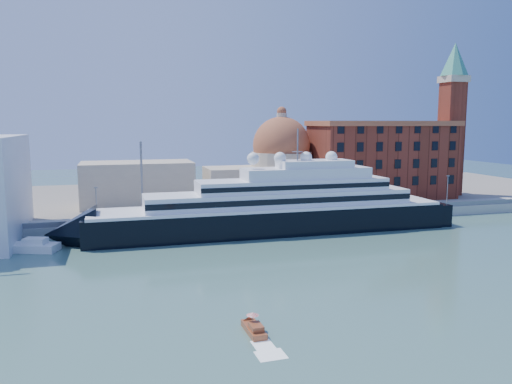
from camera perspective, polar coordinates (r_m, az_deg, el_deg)
name	(u,v)px	position (r m, az deg, el deg)	size (l,w,h in m)	color
ground	(268,262)	(90.08, 1.38, -7.99)	(400.00, 400.00, 0.00)	#355C53
quay	(227,220)	(121.81, -3.34, -3.19)	(180.00, 10.00, 2.50)	gray
land	(199,197)	(161.57, -6.48, -0.56)	(260.00, 72.00, 2.00)	slate
quay_fence	(231,216)	(117.15, -2.88, -2.71)	(180.00, 0.10, 1.20)	slate
superyacht	(260,212)	(111.97, 0.50, -2.35)	(91.56, 12.69, 27.36)	black
service_barge	(27,247)	(106.86, -24.75, -5.73)	(13.22, 8.06, 2.82)	white
water_taxi	(254,328)	(61.09, -0.22, -15.32)	(1.92, 5.27, 2.48)	brown
warehouse	(382,159)	(155.88, 14.16, 3.67)	(43.00, 19.00, 23.25)	maroon
campanile	(452,110)	(168.81, 21.51, 8.76)	(8.40, 8.40, 47.00)	maroon
church	(231,171)	(144.73, -2.93, 2.45)	(66.00, 18.00, 25.50)	beige
lamp_posts	(175,188)	(116.70, -9.28, 0.51)	(120.80, 2.40, 18.00)	slate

